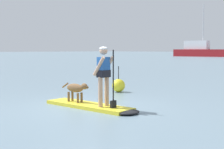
# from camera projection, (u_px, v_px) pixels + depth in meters

# --- Properties ---
(ground_plane) EXTENTS (400.00, 400.00, 0.00)m
(ground_plane) POSITION_uv_depth(u_px,v_px,m) (88.00, 107.00, 9.29)
(ground_plane) COLOR slate
(paddleboard) EXTENTS (3.23, 0.89, 0.10)m
(paddleboard) POSITION_uv_depth(u_px,v_px,m) (94.00, 107.00, 9.14)
(paddleboard) COLOR yellow
(paddleboard) RESTS_ON ground_plane
(person_paddler) EXTENTS (0.62, 0.49, 1.65)m
(person_paddler) POSITION_uv_depth(u_px,v_px,m) (104.00, 72.00, 8.80)
(person_paddler) COLOR tan
(person_paddler) RESTS_ON paddleboard
(dog) EXTENTS (1.14, 0.25, 0.59)m
(dog) POSITION_uv_depth(u_px,v_px,m) (76.00, 89.00, 9.58)
(dog) COLOR brown
(dog) RESTS_ON paddleboard
(moored_boat_starboard) EXTENTS (12.90, 4.41, 12.31)m
(moored_boat_starboard) POSITION_uv_depth(u_px,v_px,m) (199.00, 51.00, 76.76)
(moored_boat_starboard) COLOR maroon
(moored_boat_starboard) RESTS_ON ground_plane
(marker_buoy) EXTENTS (0.52, 0.52, 1.02)m
(marker_buoy) POSITION_uv_depth(u_px,v_px,m) (118.00, 85.00, 12.60)
(marker_buoy) COLOR yellow
(marker_buoy) RESTS_ON ground_plane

